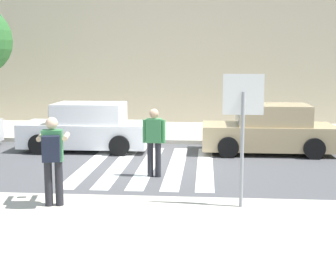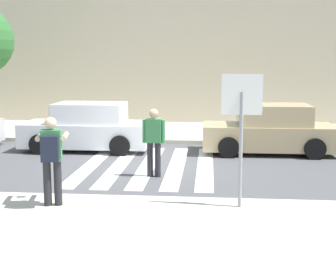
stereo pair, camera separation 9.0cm
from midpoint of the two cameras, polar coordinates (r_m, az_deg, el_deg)
name	(u,v)px [view 1 (the left image)]	position (r m, az deg, el deg)	size (l,w,h in m)	color
ground_plane	(147,167)	(12.95, -2.78, -4.66)	(120.00, 120.00, 0.00)	#4C4C4F
sidewalk_far	(166,132)	(18.80, -0.42, -0.32)	(60.00, 4.80, 0.14)	beige
building_facade_far	(173,56)	(22.97, 0.55, 8.94)	(56.00, 4.00, 6.27)	beige
crosswalk_stripe_0	(92,164)	(13.44, -9.47, -4.26)	(0.44, 5.20, 0.01)	silver
crosswalk_stripe_1	(120,165)	(13.27, -6.11, -4.36)	(0.44, 5.20, 0.01)	silver
crosswalk_stripe_2	(148,165)	(13.15, -2.67, -4.44)	(0.44, 5.20, 0.01)	silver
crosswalk_stripe_3	(176,166)	(13.07, 0.82, -4.51)	(0.44, 5.20, 0.01)	silver
crosswalk_stripe_4	(205,166)	(13.04, 4.34, -4.56)	(0.44, 5.20, 0.01)	silver
stop_sign	(243,111)	(8.84, 8.84, 2.20)	(0.76, 0.08, 2.54)	gray
photographer_with_backpack	(53,154)	(9.16, -14.17, -2.93)	(0.69, 0.91, 1.72)	#232328
pedestrian_crossing	(154,139)	(11.72, -1.93, -1.19)	(0.58, 0.26, 1.72)	#232328
parked_car_white	(87,128)	(15.48, -10.02, 0.11)	(4.10, 1.92, 1.55)	white
parked_car_tan	(269,130)	(15.10, 12.04, -0.16)	(4.10, 1.92, 1.55)	tan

